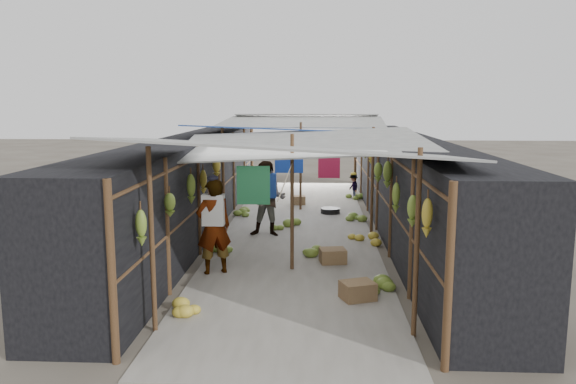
% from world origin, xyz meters
% --- Properties ---
extents(ground, '(80.00, 80.00, 0.00)m').
position_xyz_m(ground, '(0.00, 0.00, 0.00)').
color(ground, '#6B6356').
rests_on(ground, ground).
extents(aisle_slab, '(3.60, 16.00, 0.02)m').
position_xyz_m(aisle_slab, '(0.00, 6.50, 0.01)').
color(aisle_slab, '#9E998E').
rests_on(aisle_slab, ground).
extents(stall_left, '(1.40, 15.00, 2.30)m').
position_xyz_m(stall_left, '(-2.70, 6.50, 1.15)').
color(stall_left, black).
rests_on(stall_left, ground).
extents(stall_right, '(1.40, 15.00, 2.30)m').
position_xyz_m(stall_right, '(2.70, 6.50, 1.15)').
color(stall_right, black).
rests_on(stall_right, ground).
extents(crate_near, '(0.63, 0.57, 0.31)m').
position_xyz_m(crate_near, '(1.14, 1.38, 0.15)').
color(crate_near, '#99794E').
rests_on(crate_near, ground).
extents(crate_mid, '(0.56, 0.48, 0.30)m').
position_xyz_m(crate_mid, '(0.79, 3.46, 0.15)').
color(crate_mid, '#99794E').
rests_on(crate_mid, ground).
extents(crate_back, '(0.48, 0.40, 0.29)m').
position_xyz_m(crate_back, '(-0.10, 9.84, 0.14)').
color(crate_back, '#99794E').
rests_on(crate_back, ground).
extents(black_basin, '(0.55, 0.55, 0.17)m').
position_xyz_m(black_basin, '(0.87, 8.49, 0.08)').
color(black_basin, black).
rests_on(black_basin, ground).
extents(vendor_elderly, '(0.78, 0.67, 1.80)m').
position_xyz_m(vendor_elderly, '(-1.44, 2.68, 0.90)').
color(vendor_elderly, white).
rests_on(vendor_elderly, ground).
extents(shopper_blue, '(0.92, 0.75, 1.81)m').
position_xyz_m(shopper_blue, '(-0.69, 5.71, 0.90)').
color(shopper_blue, navy).
rests_on(shopper_blue, ground).
extents(vendor_seated, '(0.47, 0.60, 0.82)m').
position_xyz_m(vendor_seated, '(1.70, 11.09, 0.41)').
color(vendor_seated, '#49423F').
rests_on(vendor_seated, ground).
extents(market_canopy, '(5.62, 15.20, 2.77)m').
position_xyz_m(market_canopy, '(0.03, 6.84, 2.41)').
color(market_canopy, brown).
rests_on(market_canopy, ground).
extents(hanging_bananas, '(3.95, 13.29, 0.84)m').
position_xyz_m(hanging_bananas, '(-0.03, 6.51, 1.65)').
color(hanging_bananas, olive).
rests_on(hanging_bananas, ground).
extents(floor_bananas, '(3.88, 11.14, 0.36)m').
position_xyz_m(floor_bananas, '(0.15, 6.59, 0.16)').
color(floor_bananas, olive).
rests_on(floor_bananas, ground).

